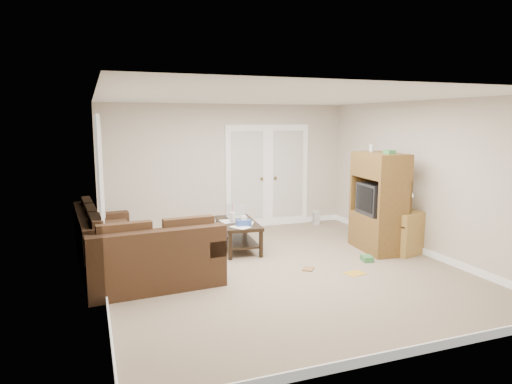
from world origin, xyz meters
name	(u,v)px	position (x,y,z in m)	size (l,w,h in m)	color
floor	(282,269)	(0.00, 0.00, 0.00)	(5.50, 5.50, 0.00)	gray
ceiling	(283,97)	(0.00, 0.00, 2.50)	(5.00, 5.50, 0.02)	white
wall_left	(100,195)	(-2.50, 0.00, 1.25)	(0.02, 5.50, 2.50)	beige
wall_right	(424,178)	(2.50, 0.00, 1.25)	(0.02, 5.50, 2.50)	beige
wall_back	(228,167)	(0.00, 2.75, 1.25)	(5.00, 0.02, 2.50)	beige
wall_front	(408,227)	(0.00, -2.75, 1.25)	(5.00, 0.02, 2.50)	beige
baseboards	(282,266)	(0.00, 0.00, 0.05)	(5.00, 5.50, 0.10)	white
french_doors	(268,176)	(0.85, 2.71, 1.04)	(1.80, 0.05, 2.13)	white
window_left	(99,164)	(-2.46, 1.00, 1.55)	(0.05, 1.92, 1.42)	white
sectional_sofa	(127,252)	(-2.15, 0.59, 0.32)	(1.96, 2.72, 0.82)	#3E2717
coffee_table	(238,234)	(-0.28, 1.24, 0.26)	(0.70, 1.23, 0.81)	black
tv_armoire	(379,202)	(1.92, 0.37, 0.83)	(0.66, 1.08, 1.78)	brown
side_cabinet	(402,228)	(2.20, 0.09, 0.41)	(0.68, 0.68, 1.15)	#AB853E
space_heater	(316,218)	(1.86, 2.45, 0.15)	(0.12, 0.10, 0.29)	silver
floor_magazine	(355,273)	(0.91, -0.55, 0.00)	(0.28, 0.22, 0.01)	gold
floor_greenbox	(367,259)	(1.40, -0.10, 0.04)	(0.15, 0.20, 0.08)	#387C40
floor_book	(303,268)	(0.30, -0.10, 0.01)	(0.15, 0.20, 0.02)	brown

